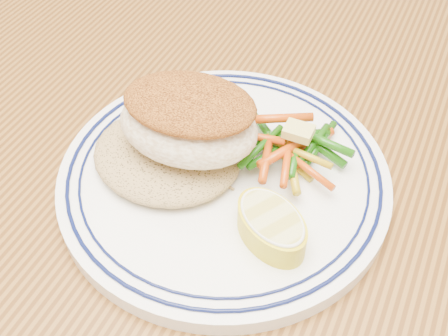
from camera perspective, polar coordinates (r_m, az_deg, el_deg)
dining_table at (r=0.56m, az=-1.20°, el=-6.36°), size 1.50×0.90×0.75m
plate at (r=0.46m, az=0.00°, el=-0.90°), size 0.27×0.27×0.02m
rice_pilaf at (r=0.46m, az=-5.80°, el=1.64°), size 0.12×0.11×0.02m
fish_fillet at (r=0.43m, az=-3.61°, el=4.90°), size 0.12×0.09×0.06m
vegetable_pile at (r=0.46m, az=6.54°, el=2.37°), size 0.11×0.10×0.03m
butter_pat at (r=0.45m, az=7.59°, el=3.70°), size 0.02×0.02×0.01m
lemon_wedge at (r=0.40m, az=4.83°, el=-5.84°), size 0.08×0.08×0.02m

